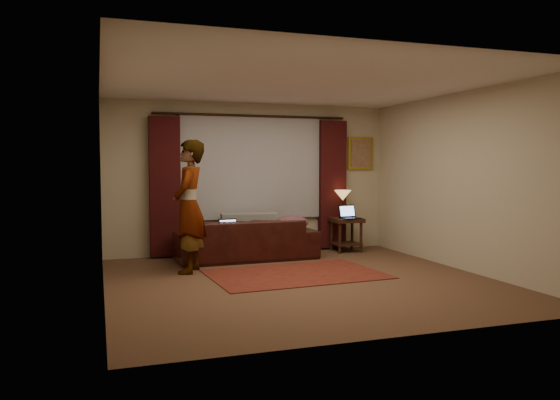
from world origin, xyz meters
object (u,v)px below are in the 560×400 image
object	(u,v)px
tiffany_lamp	(343,204)
person	(189,206)
end_table	(346,235)
laptop_table	(351,212)
laptop_sofa	(230,227)
sofa	(247,231)

from	to	relation	value
tiffany_lamp	person	world-z (taller)	person
end_table	laptop_table	bearing A→B (deg)	-84.41
laptop_sofa	tiffany_lamp	world-z (taller)	tiffany_lamp
person	tiffany_lamp	bearing A→B (deg)	131.97
sofa	end_table	world-z (taller)	sofa
laptop_table	tiffany_lamp	bearing A→B (deg)	91.10
laptop_sofa	person	world-z (taller)	person
end_table	person	xyz separation A→B (m)	(-2.94, -1.01, 0.65)
sofa	laptop_sofa	size ratio (longest dim) A/B	6.89
sofa	tiffany_lamp	world-z (taller)	tiffany_lamp
end_table	person	size ratio (longest dim) A/B	0.32
laptop_sofa	sofa	bearing A→B (deg)	27.13
end_table	tiffany_lamp	xyz separation A→B (m)	(-0.02, 0.10, 0.54)
laptop_sofa	person	size ratio (longest dim) A/B	0.17
sofa	end_table	distance (m)	1.91
laptop_table	sofa	bearing A→B (deg)	175.33
laptop_sofa	person	bearing A→B (deg)	-147.15
laptop_sofa	person	xyz separation A→B (m)	(-0.73, -0.57, 0.38)
tiffany_lamp	person	distance (m)	3.12
tiffany_lamp	end_table	bearing A→B (deg)	-77.64
end_table	tiffany_lamp	size ratio (longest dim) A/B	1.22
laptop_sofa	tiffany_lamp	xyz separation A→B (m)	(2.18, 0.54, 0.28)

